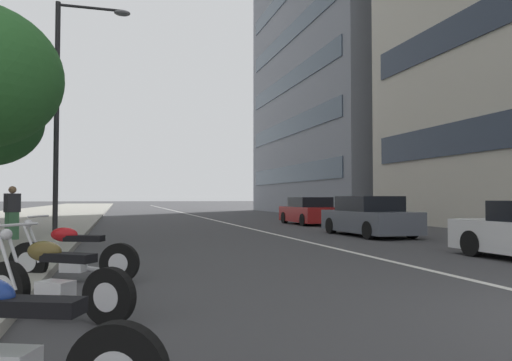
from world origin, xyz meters
TOP-DOWN VIEW (x-y plane):
  - sidewalk_right_plaza at (30.00, 11.83)m, footprint 160.00×9.84m
  - lane_centre_stripe at (35.00, 0.00)m, footprint 110.00×0.16m
  - motorcycle_mid_row at (2.37, 6.50)m, footprint 1.34×1.78m
  - motorcycle_by_sign_pole at (4.98, 6.52)m, footprint 1.00×2.12m
  - car_approaching_light at (12.57, -3.13)m, footprint 4.43×1.97m
  - car_following_behind at (20.32, -3.86)m, footprint 4.19×1.97m
  - street_lamp_with_banners at (15.14, 7.60)m, footprint 1.26×2.64m
  - pedestrian_on_plaza at (12.42, 8.87)m, footprint 0.45×0.48m

SIDE VIEW (x-z plane):
  - lane_centre_stripe at x=35.00m, z-range 0.00..0.01m
  - sidewalk_right_plaza at x=30.00m, z-range 0.00..0.15m
  - motorcycle_mid_row at x=2.37m, z-range -0.13..0.96m
  - motorcycle_by_sign_pole at x=4.98m, z-range -0.13..0.97m
  - car_following_behind at x=20.32m, z-range -0.04..1.39m
  - car_approaching_light at x=12.57m, z-range -0.05..1.41m
  - pedestrian_on_plaza at x=12.42m, z-range 0.15..1.76m
  - street_lamp_with_banners at x=15.14m, z-range 1.01..9.40m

